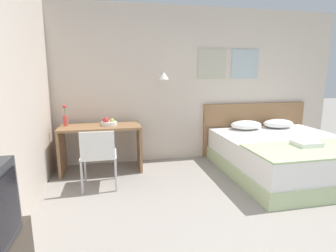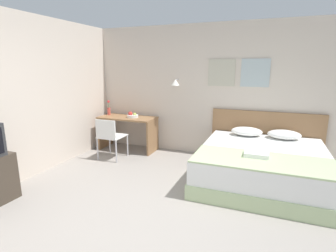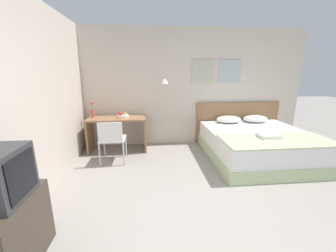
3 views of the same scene
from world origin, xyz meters
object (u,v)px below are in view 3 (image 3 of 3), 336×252
object	(u,v)px
folded_towel_near_foot	(269,136)
flower_vase	(92,112)
pillow_right	(255,119)
fruit_bowl	(123,116)
tv_stand	(9,234)
desk_chair	(112,138)
headboard	(237,122)
desk	(118,127)
bed	(258,145)
throw_blanket	(277,140)
pillow_left	(229,119)

from	to	relation	value
folded_towel_near_foot	flower_vase	world-z (taller)	flower_vase
pillow_right	fruit_bowl	world-z (taller)	fruit_bowl
flower_vase	fruit_bowl	bearing A→B (deg)	-7.23
folded_towel_near_foot	tv_stand	bearing A→B (deg)	-153.53
desk_chair	tv_stand	distance (m)	2.19
headboard	pillow_right	xyz separation A→B (m)	(0.32, -0.27, 0.14)
desk	folded_towel_near_foot	bearing A→B (deg)	-22.89
bed	pillow_right	xyz separation A→B (m)	(0.32, 0.77, 0.36)
throw_blanket	tv_stand	world-z (taller)	tv_stand
pillow_right	flower_vase	world-z (taller)	flower_vase
pillow_right	desk_chair	size ratio (longest dim) A/B	0.68
tv_stand	desk	bearing A→B (deg)	79.05
pillow_right	desk_chair	xyz separation A→B (m)	(-3.17, -0.74, -0.13)
throw_blanket	desk_chair	bearing A→B (deg)	167.89
desk	bed	bearing A→B (deg)	-14.25
headboard	pillow_right	world-z (taller)	headboard
bed	tv_stand	world-z (taller)	tv_stand
pillow_left	throw_blanket	size ratio (longest dim) A/B	0.30
pillow_left	folded_towel_near_foot	bearing A→B (deg)	-78.65
pillow_left	throw_blanket	xyz separation A→B (m)	(0.32, -1.35, -0.07)
desk	desk_chair	size ratio (longest dim) A/B	1.51
bed	throw_blanket	world-z (taller)	throw_blanket
desk_chair	fruit_bowl	world-z (taller)	fruit_bowl
pillow_left	desk_chair	world-z (taller)	desk_chair
bed	desk_chair	world-z (taller)	desk_chair
desk_chair	flower_vase	bearing A→B (deg)	123.47
folded_towel_near_foot	tv_stand	xyz separation A→B (m)	(-3.30, -1.65, -0.28)
desk	desk_chair	bearing A→B (deg)	-90.93
fruit_bowl	flower_vase	bearing A→B (deg)	172.77
pillow_left	pillow_right	world-z (taller)	same
throw_blanket	folded_towel_near_foot	xyz separation A→B (m)	(-0.08, 0.14, 0.04)
desk	desk_chair	world-z (taller)	desk_chair
pillow_left	desk	size ratio (longest dim) A/B	0.45
pillow_left	pillow_right	xyz separation A→B (m)	(0.64, 0.00, 0.00)
pillow_right	tv_stand	world-z (taller)	pillow_right
headboard	flower_vase	xyz separation A→B (m)	(-3.36, -0.24, 0.37)
bed	desk	bearing A→B (deg)	165.75
throw_blanket	folded_towel_near_foot	size ratio (longest dim) A/B	5.64
fruit_bowl	flower_vase	size ratio (longest dim) A/B	0.74
headboard	bed	bearing A→B (deg)	-90.00
pillow_left	pillow_right	size ratio (longest dim) A/B	1.00
headboard	throw_blanket	size ratio (longest dim) A/B	1.10
pillow_right	flower_vase	size ratio (longest dim) A/B	1.70
pillow_left	pillow_right	distance (m)	0.64
throw_blanket	flower_vase	size ratio (longest dim) A/B	5.63
headboard	tv_stand	size ratio (longest dim) A/B	2.94
pillow_right	folded_towel_near_foot	xyz separation A→B (m)	(-0.40, -1.21, -0.03)
folded_towel_near_foot	desk	size ratio (longest dim) A/B	0.27
bed	throw_blanket	bearing A→B (deg)	-90.00
pillow_right	throw_blanket	size ratio (longest dim) A/B	0.30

